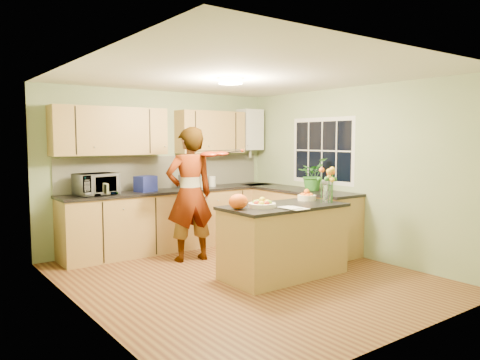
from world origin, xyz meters
TOP-DOWN VIEW (x-y plane):
  - floor at (0.00, 0.00)m, footprint 4.50×4.50m
  - ceiling at (0.00, 0.00)m, footprint 4.00×4.50m
  - wall_back at (0.00, 2.25)m, footprint 4.00×0.02m
  - wall_front at (0.00, -2.25)m, footprint 4.00×0.02m
  - wall_left at (-2.00, 0.00)m, footprint 0.02×4.50m
  - wall_right at (2.00, 0.00)m, footprint 0.02×4.50m
  - back_counter at (0.10, 1.95)m, footprint 3.64×0.62m
  - right_counter at (1.70, 0.85)m, footprint 0.62×2.24m
  - splashback at (0.10, 2.23)m, footprint 3.60×0.02m
  - upper_cabinets at (-0.18, 2.08)m, footprint 3.20×0.34m
  - boiler at (1.70, 2.09)m, footprint 0.40×0.30m
  - window_right at (1.99, 0.60)m, footprint 0.01×1.30m
  - light_switch at (-1.99, -0.60)m, footprint 0.02×0.09m
  - ceiling_lamp at (0.00, 0.30)m, footprint 0.30×0.30m
  - peninsula_island at (0.44, -0.23)m, footprint 1.58×0.81m
  - fruit_dish at (0.09, -0.23)m, footprint 0.33×0.33m
  - orange_bowl at (0.99, -0.08)m, footprint 0.24×0.24m
  - flower_vase at (1.04, -0.41)m, footprint 0.27×0.27m
  - orange_bag at (-0.23, -0.18)m, footprint 0.29×0.27m
  - papers at (0.34, -0.53)m, footprint 0.23×0.31m
  - violinist at (-0.12, 1.14)m, footprint 0.76×0.56m
  - violin at (0.08, 0.92)m, footprint 0.66×0.57m
  - microwave at (-1.18, 1.94)m, footprint 0.61×0.45m
  - blue_box at (-0.42, 1.94)m, footprint 0.35×0.30m
  - kettle at (0.23, 1.93)m, footprint 0.17×0.17m
  - jar_cream at (0.64, 1.98)m, footprint 0.12×0.12m
  - jar_white at (0.80, 1.96)m, footprint 0.12×0.12m
  - potted_plant at (1.70, 0.52)m, footprint 0.56×0.53m

SIDE VIEW (x-z plane):
  - floor at x=0.00m, z-range 0.00..0.00m
  - peninsula_island at x=0.44m, z-range 0.00..0.91m
  - back_counter at x=0.10m, z-range 0.00..0.94m
  - right_counter at x=1.70m, z-range 0.00..0.94m
  - papers at x=0.34m, z-range 0.91..0.92m
  - violinist at x=-0.12m, z-range 0.00..1.90m
  - fruit_dish at x=0.09m, z-range 0.90..1.01m
  - orange_bowl at x=0.99m, z-range 0.90..1.04m
  - orange_bag at x=-0.23m, z-range 0.91..1.09m
  - jar_cream at x=0.64m, z-range 0.94..1.11m
  - jar_white at x=0.80m, z-range 0.94..1.11m
  - blue_box at x=-0.42m, z-range 0.94..1.18m
  - kettle at x=0.23m, z-range 0.91..1.23m
  - microwave at x=-1.18m, z-range 0.94..1.25m
  - potted_plant at x=1.70m, z-range 0.94..1.44m
  - splashback at x=0.10m, z-range 0.94..1.46m
  - flower_vase at x=1.04m, z-range 0.99..1.49m
  - wall_back at x=0.00m, z-range 0.00..2.50m
  - wall_front at x=0.00m, z-range 0.00..2.50m
  - wall_left at x=-2.00m, z-range 0.00..2.50m
  - wall_right at x=2.00m, z-range 0.00..2.50m
  - light_switch at x=-1.99m, z-range 1.26..1.34m
  - violin at x=0.08m, z-range 1.44..1.61m
  - window_right at x=1.99m, z-range 1.02..2.08m
  - upper_cabinets at x=-0.18m, z-range 1.50..2.20m
  - boiler at x=1.70m, z-range 1.47..2.33m
  - ceiling_lamp at x=0.00m, z-range 2.43..2.50m
  - ceiling at x=0.00m, z-range 2.49..2.51m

